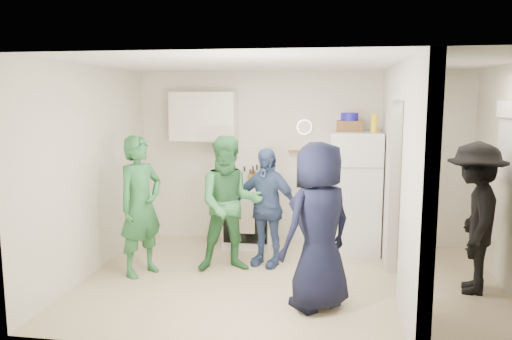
{
  "coord_description": "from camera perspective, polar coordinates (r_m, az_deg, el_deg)",
  "views": [
    {
      "loc": [
        0.47,
        -5.54,
        2.14
      ],
      "look_at": [
        -0.46,
        0.4,
        1.25
      ],
      "focal_mm": 35.0,
      "sensor_mm": 36.0,
      "label": 1
    }
  ],
  "objects": [
    {
      "name": "wall_clock",
      "position": [
        7.24,
        5.56,
        4.91
      ],
      "size": [
        0.22,
        0.02,
        0.22
      ],
      "primitive_type": "cylinder",
      "rotation": [
        1.57,
        0.0,
        0.0
      ],
      "color": "white",
      "rests_on": "wall_back"
    },
    {
      "name": "partition_pier_back",
      "position": [
        6.74,
        15.03,
        0.55
      ],
      "size": [
        0.12,
        1.2,
        2.5
      ],
      "primitive_type": "cube",
      "color": "silver",
      "rests_on": "floor"
    },
    {
      "name": "person_nook",
      "position": [
        5.94,
        23.69,
        -5.03
      ],
      "size": [
        0.83,
        1.18,
        1.66
      ],
      "primitive_type": "imported",
      "rotation": [
        0.0,
        0.0,
        -1.79
      ],
      "color": "black",
      "rests_on": "floor"
    },
    {
      "name": "bottle_b",
      "position": [
        7.05,
        -2.52,
        -0.88
      ],
      "size": [
        0.07,
        0.07,
        0.3
      ],
      "primitive_type": "cylinder",
      "color": "#184A23",
      "rests_on": "stove"
    },
    {
      "name": "person_green_center",
      "position": [
        6.12,
        -3.01,
        -3.9
      ],
      "size": [
        0.95,
        0.83,
        1.67
      ],
      "primitive_type": "imported",
      "rotation": [
        0.0,
        0.0,
        0.28
      ],
      "color": "#377E44",
      "rests_on": "floor"
    },
    {
      "name": "nook_window",
      "position": [
        6.07,
        27.24,
        2.86
      ],
      "size": [
        0.03,
        0.7,
        0.8
      ],
      "primitive_type": "cube",
      "color": "black",
      "rests_on": "wall_right"
    },
    {
      "name": "nook_valance",
      "position": [
        6.04,
        27.1,
        6.18
      ],
      "size": [
        0.04,
        0.82,
        0.18
      ],
      "primitive_type": "cube",
      "color": "white",
      "rests_on": "wall_right"
    },
    {
      "name": "blue_bowl",
      "position": [
        6.93,
        10.65,
        6.01
      ],
      "size": [
        0.24,
        0.24,
        0.11
      ],
      "primitive_type": "cylinder",
      "color": "#18148F",
      "rests_on": "wicker_basket"
    },
    {
      "name": "person_green_left",
      "position": [
        6.13,
        -13.05,
        -4.03
      ],
      "size": [
        0.65,
        0.73,
        1.68
      ],
      "primitive_type": "imported",
      "rotation": [
        0.0,
        0.0,
        1.07
      ],
      "color": "#2E733F",
      "rests_on": "floor"
    },
    {
      "name": "partition_header",
      "position": [
        5.59,
        16.64,
        9.72
      ],
      "size": [
        0.12,
        1.0,
        0.4
      ],
      "primitive_type": "cube",
      "color": "silver",
      "rests_on": "partition_pier_back"
    },
    {
      "name": "person_navy",
      "position": [
        5.06,
        7.16,
        -6.39
      ],
      "size": [
        0.98,
        0.97,
        1.7
      ],
      "primitive_type": "imported",
      "rotation": [
        0.0,
        0.0,
        -2.38
      ],
      "color": "black",
      "rests_on": "floor"
    },
    {
      "name": "person_denim",
      "position": [
        6.32,
        1.15,
        -4.25
      ],
      "size": [
        0.96,
        0.65,
        1.51
      ],
      "primitive_type": "imported",
      "rotation": [
        0.0,
        0.0,
        -0.35
      ],
      "color": "navy",
      "rests_on": "floor"
    },
    {
      "name": "stove",
      "position": [
        7.21,
        -0.84,
        -5.33
      ],
      "size": [
        0.71,
        0.59,
        0.85
      ],
      "primitive_type": "cube",
      "color": "white",
      "rests_on": "floor"
    },
    {
      "name": "bottle_f",
      "position": [
        7.11,
        0.63,
        -1.03
      ],
      "size": [
        0.07,
        0.07,
        0.25
      ],
      "primitive_type": "cylinder",
      "color": "black",
      "rests_on": "stove"
    },
    {
      "name": "bottle_c",
      "position": [
        7.27,
        -1.32,
        -0.69
      ],
      "size": [
        0.08,
        0.08,
        0.28
      ],
      "primitive_type": "cylinder",
      "color": "#AEBABD",
      "rests_on": "stove"
    },
    {
      "name": "bottle_h",
      "position": [
        7.05,
        -3.42,
        -0.91
      ],
      "size": [
        0.06,
        0.06,
        0.3
      ],
      "primitive_type": "cylinder",
      "color": "#A2A9AE",
      "rests_on": "stove"
    },
    {
      "name": "yellow_cup_stack_top",
      "position": [
        6.81,
        13.37,
        5.21
      ],
      "size": [
        0.09,
        0.09,
        0.25
      ],
      "primitive_type": "cylinder",
      "color": "yellow",
      "rests_on": "fridge"
    },
    {
      "name": "wall_front",
      "position": [
        3.97,
        1.87,
        -4.56
      ],
      "size": [
        4.8,
        0.0,
        4.8
      ],
      "primitive_type": "plane",
      "rotation": [
        -1.57,
        0.0,
        0.0
      ],
      "color": "silver",
      "rests_on": "floor"
    },
    {
      "name": "spice_shelf",
      "position": [
        7.24,
        5.11,
        2.14
      ],
      "size": [
        0.35,
        0.08,
        0.03
      ],
      "primitive_type": "cube",
      "color": "olive",
      "rests_on": "wall_back"
    },
    {
      "name": "wall_left",
      "position": [
        6.3,
        -18.33,
        -0.13
      ],
      "size": [
        0.0,
        3.4,
        3.4
      ],
      "primitive_type": "plane",
      "rotation": [
        1.57,
        0.0,
        1.57
      ],
      "color": "silver",
      "rests_on": "floor"
    },
    {
      "name": "wicker_basket",
      "position": [
        6.94,
        10.62,
        4.94
      ],
      "size": [
        0.35,
        0.25,
        0.15
      ],
      "primitive_type": "cube",
      "color": "brown",
      "rests_on": "fridge"
    },
    {
      "name": "nook_window_frame",
      "position": [
        6.06,
        27.11,
        2.86
      ],
      "size": [
        0.04,
        0.76,
        0.86
      ],
      "primitive_type": "cube",
      "color": "white",
      "rests_on": "wall_right"
    },
    {
      "name": "bottle_i",
      "position": [
        7.2,
        -0.35,
        -0.71
      ],
      "size": [
        0.07,
        0.07,
        0.3
      ],
      "primitive_type": "cylinder",
      "color": "#4B240C",
      "rests_on": "stove"
    },
    {
      "name": "fridge",
      "position": [
        7.01,
        11.25,
        -2.51
      ],
      "size": [
        0.68,
        0.66,
        1.66
      ],
      "primitive_type": "cube",
      "color": "white",
      "rests_on": "floor"
    },
    {
      "name": "bottle_d",
      "position": [
        7.03,
        -0.66,
        -1.03
      ],
      "size": [
        0.07,
        0.07,
        0.28
      ],
      "primitive_type": "cylinder",
      "color": "olive",
      "rests_on": "stove"
    },
    {
      "name": "partition_pier_front",
      "position": [
        4.58,
        17.91,
        -3.2
      ],
      "size": [
        0.12,
        1.2,
        2.5
      ],
      "primitive_type": "cube",
      "color": "silver",
      "rests_on": "floor"
    },
    {
      "name": "bottle_g",
      "position": [
        7.19,
        1.24,
        -0.6
      ],
      "size": [
        0.07,
        0.07,
        0.33
      ],
      "primitive_type": "cylinder",
      "color": "olive",
      "rests_on": "stove"
    },
    {
      "name": "bottle_a",
      "position": [
        7.27,
        -2.87,
        -0.74
      ],
      "size": [
        0.07,
        0.07,
        0.27
      ],
      "primitive_type": "cylinder",
      "color": "#5E3412",
      "rests_on": "stove"
    },
    {
      "name": "ceiling",
      "position": [
        5.57,
        4.12,
        12.11
      ],
      "size": [
        4.8,
        4.8,
        0.0
      ],
      "primitive_type": "plane",
      "rotation": [
        3.14,
        0.0,
        0.0
      ],
      "color": "white",
      "rests_on": "wall_back"
    },
    {
      "name": "bottle_e",
      "position": [
        7.28,
        0.1,
        -0.57
      ],
      "size": [
        0.08,
        0.08,
        0.31
      ],
      "primitive_type": "cylinder",
      "color": "#9FA3B1",
      "rests_on": "stove"
    },
    {
      "name": "upper_cabinet",
      "position": [
        7.3,
        -5.99,
        6.11
      ],
      "size": [
        0.95,
        0.34,
        0.7
      ],
      "primitive_type": "cube",
      "color": "silver",
      "rests_on": "wall_back"
    },
    {
      "name": "red_cup",
      "position": [
        6.89,
        0.67,
        -1.89
      ],
      "size": [
        0.09,
        0.09,
        0.12
      ],
      "primitive_type": "cylinder",
      "color": "red",
      "rests_on": "stove"
    },
    {
      "name": "wall_back",
      "position": [
        7.31,
        5.13,
        1.4
      ],
      "size": [
        4.8,
        0.0,
        4.8
      ],
      "primitive_type": "plane",
      "rotation": [
        1.57,
        0.0,
        0.0
      ],
      "color": "silver",
      "rests_on": "floor"
    },
    {
      "name": "bottle_j",
      "position": [
        6.94,
        1.48,
        -1.02
      ],
      "size": [
        0.06,
        0.06,
        0.31
      ],
      "primitive_type": "cylinder",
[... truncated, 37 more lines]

